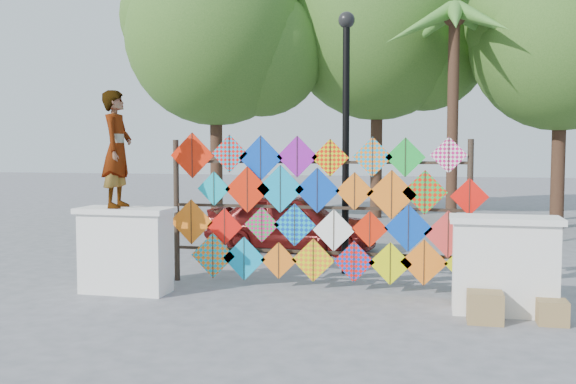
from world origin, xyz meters
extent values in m
plane|color=gray|center=(0.00, 0.00, 0.00)|extent=(80.00, 80.00, 0.00)
cube|color=white|center=(-2.70, -0.20, 0.60)|extent=(1.30, 0.55, 1.20)
cube|color=white|center=(-2.70, -0.20, 1.24)|extent=(1.40, 0.65, 0.08)
cube|color=white|center=(2.70, -0.20, 0.60)|extent=(1.30, 0.55, 1.20)
cube|color=white|center=(2.70, -0.20, 1.24)|extent=(1.40, 0.65, 0.08)
cylinder|color=#2D2219|center=(-2.30, 0.80, 1.15)|extent=(0.09, 0.09, 2.30)
cylinder|color=#2D2219|center=(2.30, 0.80, 1.15)|extent=(0.09, 0.09, 2.30)
cube|color=#2D2219|center=(0.00, 0.80, 0.55)|extent=(4.60, 0.04, 0.04)
cube|color=#2D2219|center=(0.00, 0.80, 1.25)|extent=(4.60, 0.04, 0.04)
cube|color=#2D2219|center=(0.00, 0.80, 1.95)|extent=(4.60, 0.04, 0.04)
cube|color=red|center=(-1.99, 0.74, 2.05)|extent=(0.74, 0.01, 0.74)
cube|color=#2D2219|center=(-1.99, 0.73, 2.05)|extent=(0.01, 0.01, 0.72)
cube|color=#F9130B|center=(-1.37, 0.74, 2.08)|extent=(0.60, 0.01, 0.60)
cube|color=#2D2219|center=(-1.37, 0.73, 2.08)|extent=(0.01, 0.01, 0.59)
cube|color=#083FBB|center=(-0.86, 0.74, 2.01)|extent=(0.71, 0.01, 0.71)
cube|color=#2D2219|center=(-0.86, 0.73, 2.01)|extent=(0.01, 0.01, 0.70)
cube|color=purple|center=(-0.28, 0.74, 2.03)|extent=(0.65, 0.01, 0.65)
cube|color=#2D2219|center=(-0.28, 0.73, 2.03)|extent=(0.01, 0.01, 0.64)
cube|color=red|center=(0.24, 0.74, 2.02)|extent=(0.58, 0.01, 0.58)
cube|color=#2D2219|center=(0.24, 0.73, 2.02)|extent=(0.01, 0.01, 0.57)
cube|color=#099ECF|center=(0.88, 0.74, 2.03)|extent=(0.60, 0.01, 0.60)
cube|color=#2D2219|center=(0.88, 0.73, 2.03)|extent=(0.01, 0.01, 0.59)
cube|color=green|center=(1.37, 0.74, 2.03)|extent=(0.59, 0.01, 0.59)
cube|color=#2D2219|center=(1.37, 0.73, 2.03)|extent=(0.01, 0.01, 0.58)
cube|color=#CB1368|center=(1.99, 0.74, 2.07)|extent=(0.54, 0.01, 0.54)
cube|color=#2D2219|center=(1.99, 0.73, 2.07)|extent=(0.01, 0.01, 0.53)
cube|color=#0CB1C4|center=(-1.62, 0.70, 1.52)|extent=(0.55, 0.01, 0.55)
cube|color=#2D2219|center=(-1.62, 0.69, 1.52)|extent=(0.01, 0.01, 0.54)
cube|color=red|center=(-1.07, 0.70, 1.52)|extent=(0.73, 0.01, 0.73)
cube|color=#2D2219|center=(-1.07, 0.69, 1.52)|extent=(0.01, 0.01, 0.72)
cube|color=#099ECF|center=(-0.53, 0.70, 1.54)|extent=(0.75, 0.01, 0.75)
cube|color=#2D2219|center=(-0.53, 0.69, 1.54)|extent=(0.01, 0.01, 0.74)
cube|color=#083FBB|center=(0.05, 0.70, 1.52)|extent=(0.70, 0.01, 0.70)
cube|color=#2D2219|center=(0.05, 0.69, 1.52)|extent=(0.01, 0.01, 0.69)
cube|color=orange|center=(0.62, 0.70, 1.52)|extent=(0.58, 0.01, 0.58)
cube|color=#2D2219|center=(0.62, 0.69, 1.52)|extent=(0.01, 0.01, 0.57)
cube|color=orange|center=(1.17, 0.70, 1.48)|extent=(0.74, 0.01, 0.74)
cube|color=#2D2219|center=(1.17, 0.69, 1.48)|extent=(0.01, 0.01, 0.73)
cube|color=red|center=(1.66, 0.70, 1.52)|extent=(0.66, 0.01, 0.66)
cube|color=#2D2219|center=(1.66, 0.69, 1.52)|extent=(0.01, 0.01, 0.65)
cube|color=#F9130B|center=(2.29, 0.70, 1.46)|extent=(0.55, 0.01, 0.55)
cube|color=#2D2219|center=(2.29, 0.69, 1.46)|extent=(0.01, 0.01, 0.54)
cube|color=orange|center=(-1.99, 0.66, 0.99)|extent=(0.73, 0.01, 0.73)
cube|color=#2D2219|center=(-1.99, 0.65, 0.99)|extent=(0.01, 0.01, 0.71)
cube|color=#F9130B|center=(-1.43, 0.66, 0.93)|extent=(0.59, 0.01, 0.59)
cube|color=#2D2219|center=(-1.43, 0.65, 0.93)|extent=(0.01, 0.01, 0.58)
cube|color=green|center=(-0.82, 0.66, 0.98)|extent=(0.56, 0.01, 0.56)
cube|color=#2D2219|center=(-0.82, 0.65, 0.98)|extent=(0.01, 0.01, 0.55)
cube|color=#0CB1C4|center=(-0.30, 0.66, 0.99)|extent=(0.66, 0.01, 0.66)
cube|color=#2D2219|center=(-0.30, 0.65, 0.99)|extent=(0.01, 0.01, 0.65)
cube|color=white|center=(0.31, 0.66, 0.92)|extent=(0.65, 0.01, 0.65)
cube|color=#2D2219|center=(0.31, 0.65, 0.92)|extent=(0.01, 0.01, 0.64)
cube|color=red|center=(0.86, 0.66, 0.95)|extent=(0.55, 0.01, 0.55)
cube|color=#2D2219|center=(0.86, 0.65, 0.95)|extent=(0.01, 0.01, 0.54)
cube|color=#083FBB|center=(1.43, 0.66, 0.98)|extent=(0.71, 0.01, 0.71)
cube|color=#2D2219|center=(1.43, 0.65, 0.98)|extent=(0.01, 0.01, 0.70)
cube|color=#EE3733|center=(2.00, 0.66, 0.91)|extent=(0.70, 0.01, 0.70)
cube|color=#2D2219|center=(2.00, 0.65, 0.91)|extent=(0.01, 0.01, 0.69)
cube|color=orange|center=(-1.61, 0.62, 0.47)|extent=(0.73, 0.01, 0.73)
cube|color=#2D2219|center=(-1.61, 0.61, 0.47)|extent=(0.01, 0.01, 0.72)
cube|color=#099ECF|center=(-1.10, 0.62, 0.44)|extent=(0.69, 0.01, 0.69)
cube|color=#2D2219|center=(-1.10, 0.61, 0.44)|extent=(0.01, 0.01, 0.68)
cube|color=orange|center=(-0.54, 0.62, 0.43)|extent=(0.58, 0.01, 0.58)
cube|color=#2D2219|center=(-0.54, 0.61, 0.43)|extent=(0.01, 0.01, 0.57)
cube|color=#E1E709|center=(0.00, 0.62, 0.45)|extent=(0.67, 0.01, 0.67)
cube|color=#2D2219|center=(0.00, 0.61, 0.45)|extent=(0.01, 0.01, 0.66)
cube|color=#083FBB|center=(0.63, 0.62, 0.46)|extent=(0.63, 0.01, 0.63)
cube|color=#2D2219|center=(0.63, 0.61, 0.46)|extent=(0.01, 0.01, 0.62)
cube|color=#E1E709|center=(1.17, 0.62, 0.45)|extent=(0.64, 0.01, 0.64)
cube|color=#2D2219|center=(1.17, 0.61, 0.45)|extent=(0.01, 0.01, 0.63)
cube|color=orange|center=(1.66, 0.62, 0.49)|extent=(0.69, 0.01, 0.69)
cube|color=#2D2219|center=(1.66, 0.61, 0.49)|extent=(0.01, 0.01, 0.68)
cube|color=#E1E709|center=(2.22, 0.62, 0.48)|extent=(0.55, 0.01, 0.55)
cube|color=#2D2219|center=(2.22, 0.61, 0.48)|extent=(0.01, 0.01, 0.54)
cylinder|color=#482D1F|center=(-4.50, 9.00, 1.93)|extent=(0.36, 0.36, 3.85)
sphere|color=#2E551B|center=(-4.50, 9.00, 5.41)|extent=(5.20, 5.20, 5.20)
sphere|color=#2E551B|center=(-3.20, 9.30, 4.89)|extent=(3.64, 3.64, 3.64)
sphere|color=#2E551B|center=(-5.54, 8.80, 5.93)|extent=(3.38, 3.38, 3.38)
cylinder|color=#482D1F|center=(0.00, 11.00, 2.06)|extent=(0.36, 0.36, 4.12)
sphere|color=#2E551B|center=(0.00, 11.00, 5.80)|extent=(5.60, 5.60, 5.60)
sphere|color=#2E551B|center=(1.40, 11.30, 5.25)|extent=(3.92, 3.92, 3.92)
sphere|color=#2E551B|center=(-1.12, 10.80, 6.37)|extent=(3.64, 3.64, 3.64)
cylinder|color=#482D1F|center=(5.00, 9.50, 1.79)|extent=(0.36, 0.36, 3.58)
sphere|color=#2E551B|center=(5.00, 9.50, 5.02)|extent=(4.80, 4.80, 4.80)
sphere|color=#2E551B|center=(4.04, 9.30, 5.50)|extent=(3.12, 3.12, 3.12)
cylinder|color=#482D1F|center=(2.20, 8.00, 2.75)|extent=(0.28, 0.28, 5.50)
sphere|color=#482D1F|center=(2.20, 8.00, 5.50)|extent=(0.60, 0.60, 0.60)
cone|color=#3D7928|center=(3.10, 8.00, 5.25)|extent=(1.82, 0.44, 1.16)
cone|color=#3D7928|center=(2.84, 8.64, 5.25)|extent=(1.60, 1.60, 1.16)
cone|color=#3D7928|center=(2.20, 8.90, 5.25)|extent=(0.44, 1.82, 1.16)
cone|color=#3D7928|center=(1.56, 8.64, 5.25)|extent=(1.60, 1.60, 1.16)
cone|color=#3D7928|center=(1.30, 8.00, 5.25)|extent=(1.82, 0.44, 1.16)
cone|color=#3D7928|center=(1.56, 7.36, 5.25)|extent=(1.60, 1.60, 1.16)
cone|color=#3D7928|center=(2.20, 7.10, 5.25)|extent=(0.44, 1.82, 1.16)
cone|color=#3D7928|center=(2.84, 7.36, 5.25)|extent=(1.60, 1.60, 1.16)
imported|color=#99999E|center=(-2.81, -0.20, 2.15)|extent=(0.49, 0.68, 1.74)
imported|color=#57100E|center=(-1.12, 4.19, 0.61)|extent=(3.68, 1.65, 1.23)
cylinder|color=black|center=(0.30, 2.00, 2.10)|extent=(0.12, 0.12, 4.20)
sphere|color=black|center=(0.30, 2.00, 4.32)|extent=(0.28, 0.28, 0.28)
cube|color=olive|center=(2.43, -0.71, 0.19)|extent=(0.43, 0.38, 0.38)
cube|color=olive|center=(3.23, -0.61, 0.15)|extent=(0.36, 0.33, 0.30)
camera|label=1|loc=(1.82, -8.91, 2.18)|focal=40.00mm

